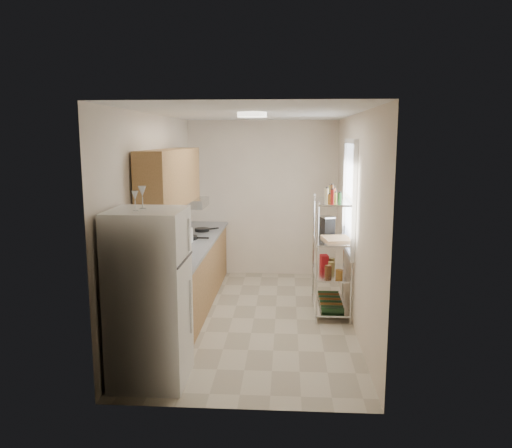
{
  "coord_description": "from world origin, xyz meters",
  "views": [
    {
      "loc": [
        0.41,
        -6.15,
        2.3
      ],
      "look_at": [
        0.01,
        0.25,
        1.2
      ],
      "focal_mm": 35.0,
      "sensor_mm": 36.0,
      "label": 1
    }
  ],
  "objects_px": {
    "rice_cooker": "(184,235)",
    "espresso_machine": "(327,226)",
    "frying_pan_large": "(188,238)",
    "cutting_board": "(337,239)",
    "refrigerator": "(150,297)"
  },
  "relations": [
    {
      "from": "cutting_board",
      "to": "espresso_machine",
      "type": "relative_size",
      "value": 1.72
    },
    {
      "from": "frying_pan_large",
      "to": "espresso_machine",
      "type": "height_order",
      "value": "espresso_machine"
    },
    {
      "from": "refrigerator",
      "to": "rice_cooker",
      "type": "height_order",
      "value": "refrigerator"
    },
    {
      "from": "rice_cooker",
      "to": "frying_pan_large",
      "type": "relative_size",
      "value": 0.92
    },
    {
      "from": "rice_cooker",
      "to": "frying_pan_large",
      "type": "bearing_deg",
      "value": 86.52
    },
    {
      "from": "frying_pan_large",
      "to": "cutting_board",
      "type": "bearing_deg",
      "value": -9.36
    },
    {
      "from": "rice_cooker",
      "to": "cutting_board",
      "type": "height_order",
      "value": "rice_cooker"
    },
    {
      "from": "refrigerator",
      "to": "espresso_machine",
      "type": "distance_m",
      "value": 2.91
    },
    {
      "from": "frying_pan_large",
      "to": "cutting_board",
      "type": "relative_size",
      "value": 0.61
    },
    {
      "from": "refrigerator",
      "to": "rice_cooker",
      "type": "distance_m",
      "value": 2.19
    },
    {
      "from": "rice_cooker",
      "to": "espresso_machine",
      "type": "height_order",
      "value": "espresso_machine"
    },
    {
      "from": "espresso_machine",
      "to": "rice_cooker",
      "type": "bearing_deg",
      "value": 165.16
    },
    {
      "from": "rice_cooker",
      "to": "cutting_board",
      "type": "distance_m",
      "value": 2.07
    },
    {
      "from": "frying_pan_large",
      "to": "cutting_board",
      "type": "height_order",
      "value": "cutting_board"
    },
    {
      "from": "frying_pan_large",
      "to": "espresso_machine",
      "type": "bearing_deg",
      "value": -0.33
    }
  ]
}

